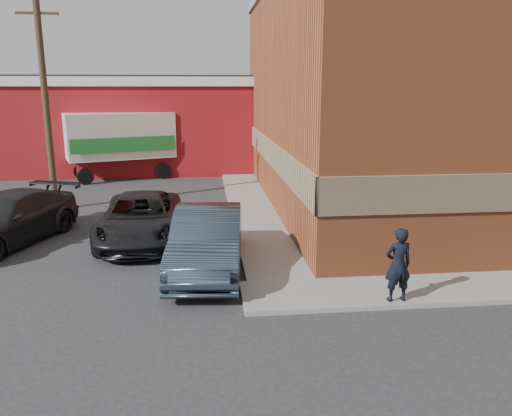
{
  "coord_description": "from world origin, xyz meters",
  "views": [
    {
      "loc": [
        -1.33,
        -11.95,
        4.97
      ],
      "look_at": [
        0.26,
        3.04,
        1.3
      ],
      "focal_mm": 35.0,
      "sensor_mm": 36.0,
      "label": 1
    }
  ],
  "objects_px": {
    "sedan": "(208,240)",
    "suv_b": "(6,219)",
    "man": "(398,265)",
    "warehouse": "(127,123)",
    "box_truck": "(133,141)",
    "brick_building": "(433,94)",
    "utility_pole": "(45,93)",
    "suv_a": "(141,218)"
  },
  "relations": [
    {
      "from": "suv_b",
      "to": "warehouse",
      "type": "bearing_deg",
      "value": 104.19
    },
    {
      "from": "sedan",
      "to": "suv_a",
      "type": "relative_size",
      "value": 0.95
    },
    {
      "from": "suv_b",
      "to": "box_truck",
      "type": "distance_m",
      "value": 12.23
    },
    {
      "from": "brick_building",
      "to": "suv_a",
      "type": "xyz_separation_m",
      "value": [
        -11.94,
        -4.75,
        -3.92
      ]
    },
    {
      "from": "warehouse",
      "to": "sedan",
      "type": "distance_m",
      "value": 19.43
    },
    {
      "from": "warehouse",
      "to": "man",
      "type": "bearing_deg",
      "value": -67.21
    },
    {
      "from": "utility_pole",
      "to": "suv_b",
      "type": "relative_size",
      "value": 1.6
    },
    {
      "from": "suv_a",
      "to": "suv_b",
      "type": "bearing_deg",
      "value": 177.92
    },
    {
      "from": "brick_building",
      "to": "warehouse",
      "type": "height_order",
      "value": "brick_building"
    },
    {
      "from": "man",
      "to": "utility_pole",
      "type": "bearing_deg",
      "value": -49.44
    },
    {
      "from": "man",
      "to": "suv_b",
      "type": "distance_m",
      "value": 12.27
    },
    {
      "from": "brick_building",
      "to": "suv_a",
      "type": "distance_m",
      "value": 13.43
    },
    {
      "from": "utility_pole",
      "to": "suv_a",
      "type": "distance_m",
      "value": 7.41
    },
    {
      "from": "man",
      "to": "suv_a",
      "type": "height_order",
      "value": "man"
    },
    {
      "from": "brick_building",
      "to": "suv_b",
      "type": "height_order",
      "value": "brick_building"
    },
    {
      "from": "sedan",
      "to": "suv_b",
      "type": "bearing_deg",
      "value": 159.36
    },
    {
      "from": "utility_pole",
      "to": "man",
      "type": "bearing_deg",
      "value": -44.99
    },
    {
      "from": "suv_a",
      "to": "sedan",
      "type": "bearing_deg",
      "value": -54.98
    },
    {
      "from": "warehouse",
      "to": "suv_b",
      "type": "height_order",
      "value": "warehouse"
    },
    {
      "from": "brick_building",
      "to": "warehouse",
      "type": "xyz_separation_m",
      "value": [
        -14.5,
        11.0,
        -1.87
      ]
    },
    {
      "from": "suv_a",
      "to": "suv_b",
      "type": "height_order",
      "value": "suv_b"
    },
    {
      "from": "brick_building",
      "to": "box_truck",
      "type": "relative_size",
      "value": 2.39
    },
    {
      "from": "man",
      "to": "suv_b",
      "type": "height_order",
      "value": "man"
    },
    {
      "from": "sedan",
      "to": "suv_b",
      "type": "xyz_separation_m",
      "value": [
        -6.44,
        3.07,
        -0.04
      ]
    },
    {
      "from": "box_truck",
      "to": "man",
      "type": "bearing_deg",
      "value": -84.14
    },
    {
      "from": "man",
      "to": "warehouse",
      "type": "bearing_deg",
      "value": -71.66
    },
    {
      "from": "brick_building",
      "to": "warehouse",
      "type": "bearing_deg",
      "value": 142.8
    },
    {
      "from": "warehouse",
      "to": "suv_a",
      "type": "distance_m",
      "value": 16.09
    },
    {
      "from": "sedan",
      "to": "box_truck",
      "type": "height_order",
      "value": "box_truck"
    },
    {
      "from": "warehouse",
      "to": "brick_building",
      "type": "bearing_deg",
      "value": -37.2
    },
    {
      "from": "man",
      "to": "sedan",
      "type": "distance_m",
      "value": 5.16
    },
    {
      "from": "brick_building",
      "to": "suv_a",
      "type": "bearing_deg",
      "value": -158.31
    },
    {
      "from": "utility_pole",
      "to": "sedan",
      "type": "height_order",
      "value": "utility_pole"
    },
    {
      "from": "suv_a",
      "to": "box_truck",
      "type": "bearing_deg",
      "value": 97.19
    },
    {
      "from": "box_truck",
      "to": "brick_building",
      "type": "bearing_deg",
      "value": -46.84
    },
    {
      "from": "man",
      "to": "sedan",
      "type": "bearing_deg",
      "value": -37.44
    },
    {
      "from": "man",
      "to": "box_truck",
      "type": "relative_size",
      "value": 0.23
    },
    {
      "from": "brick_building",
      "to": "box_truck",
      "type": "distance_m",
      "value": 15.67
    },
    {
      "from": "box_truck",
      "to": "suv_b",
      "type": "bearing_deg",
      "value": -121.08
    },
    {
      "from": "utility_pole",
      "to": "sedan",
      "type": "xyz_separation_m",
      "value": [
        6.23,
        -7.74,
        -3.89
      ]
    },
    {
      "from": "box_truck",
      "to": "utility_pole",
      "type": "bearing_deg",
      "value": -126.89
    },
    {
      "from": "utility_pole",
      "to": "suv_b",
      "type": "xyz_separation_m",
      "value": [
        -0.22,
        -4.67,
        -3.93
      ]
    }
  ]
}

